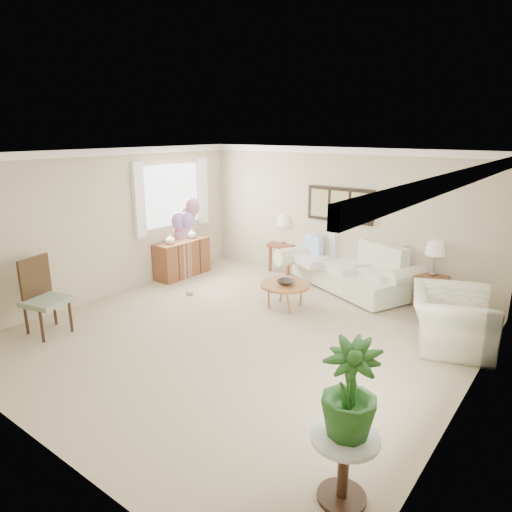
# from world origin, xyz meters

# --- Properties ---
(ground_plane) EXTENTS (6.00, 6.00, 0.00)m
(ground_plane) POSITION_xyz_m (0.00, 0.00, 0.00)
(ground_plane) COLOR tan
(room_shell) EXTENTS (6.04, 6.04, 2.60)m
(room_shell) POSITION_xyz_m (-0.11, 0.09, 1.63)
(room_shell) COLOR tan
(room_shell) RESTS_ON ground
(wall_art_triptych) EXTENTS (1.35, 0.06, 0.65)m
(wall_art_triptych) POSITION_xyz_m (0.00, 2.96, 1.55)
(wall_art_triptych) COLOR black
(wall_art_triptych) RESTS_ON ground
(sofa) EXTENTS (2.95, 1.85, 0.96)m
(sofa) POSITION_xyz_m (0.34, 2.87, 0.38)
(sofa) COLOR #EFE0C8
(sofa) RESTS_ON ground
(end_table_left) EXTENTS (0.57, 0.52, 0.62)m
(end_table_left) POSITION_xyz_m (-1.27, 3.04, 0.52)
(end_table_left) COLOR brown
(end_table_left) RESTS_ON ground
(end_table_right) EXTENTS (0.50, 0.46, 0.55)m
(end_table_right) POSITION_xyz_m (1.83, 2.88, 0.46)
(end_table_right) COLOR brown
(end_table_right) RESTS_ON ground
(lamp_left) EXTENTS (0.35, 0.35, 0.62)m
(lamp_left) POSITION_xyz_m (-1.27, 3.04, 1.09)
(lamp_left) COLOR gray
(lamp_left) RESTS_ON end_table_left
(lamp_right) EXTENTS (0.33, 0.33, 0.59)m
(lamp_right) POSITION_xyz_m (1.83, 2.88, 1.00)
(lamp_right) COLOR gray
(lamp_right) RESTS_ON end_table_right
(coffee_table) EXTENTS (0.84, 0.84, 0.42)m
(coffee_table) POSITION_xyz_m (-0.11, 1.32, 0.39)
(coffee_table) COLOR brown
(coffee_table) RESTS_ON ground
(decor_bowl) EXTENTS (0.29, 0.29, 0.07)m
(decor_bowl) POSITION_xyz_m (-0.08, 1.30, 0.46)
(decor_bowl) COLOR #2B2422
(decor_bowl) RESTS_ON coffee_table
(armchair) EXTENTS (1.37, 1.46, 0.78)m
(armchair) POSITION_xyz_m (2.50, 1.51, 0.39)
(armchair) COLOR #EFE0C8
(armchair) RESTS_ON ground
(side_table) EXTENTS (0.55, 0.55, 0.60)m
(side_table) POSITION_xyz_m (2.58, -1.87, 0.45)
(side_table) COLOR silver
(side_table) RESTS_ON ground
(potted_plant) EXTENTS (0.49, 0.49, 0.80)m
(potted_plant) POSITION_xyz_m (2.58, -1.84, 1.00)
(potted_plant) COLOR #194E17
(potted_plant) RESTS_ON side_table
(accent_chair) EXTENTS (0.67, 0.67, 1.13)m
(accent_chair) POSITION_xyz_m (-2.40, -1.63, 0.59)
(accent_chair) COLOR gray
(accent_chair) RESTS_ON ground
(credenza) EXTENTS (0.46, 1.20, 0.74)m
(credenza) POSITION_xyz_m (-2.76, 1.50, 0.37)
(credenza) COLOR brown
(credenza) RESTS_ON ground
(vase_white) EXTENTS (0.24, 0.24, 0.19)m
(vase_white) POSITION_xyz_m (-2.74, 1.18, 0.84)
(vase_white) COLOR white
(vase_white) RESTS_ON credenza
(vase_sage) EXTENTS (0.25, 0.25, 0.20)m
(vase_sage) POSITION_xyz_m (-2.74, 1.78, 0.84)
(vase_sage) COLOR beige
(vase_sage) RESTS_ON credenza
(balloon_cluster) EXTENTS (0.48, 0.50, 1.77)m
(balloon_cluster) POSITION_xyz_m (-1.82, 0.75, 1.41)
(balloon_cluster) COLOR gray
(balloon_cluster) RESTS_ON ground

